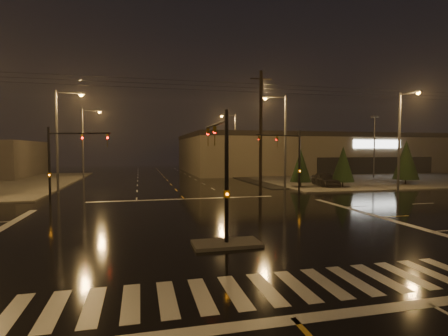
% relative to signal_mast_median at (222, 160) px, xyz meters
% --- Properties ---
extents(ground, '(140.00, 140.00, 0.00)m').
position_rel_signal_mast_median_xyz_m(ground, '(-0.00, 3.07, -3.75)').
color(ground, black).
rests_on(ground, ground).
extents(sidewalk_ne, '(36.00, 36.00, 0.12)m').
position_rel_signal_mast_median_xyz_m(sidewalk_ne, '(30.00, 33.07, -3.69)').
color(sidewalk_ne, '#4B4943').
rests_on(sidewalk_ne, ground).
extents(median_island, '(3.00, 1.60, 0.15)m').
position_rel_signal_mast_median_xyz_m(median_island, '(-0.00, -0.93, -3.68)').
color(median_island, '#4B4943').
rests_on(median_island, ground).
extents(crosswalk, '(15.00, 2.60, 0.01)m').
position_rel_signal_mast_median_xyz_m(crosswalk, '(-0.00, -5.93, -3.75)').
color(crosswalk, beige).
rests_on(crosswalk, ground).
extents(stop_bar_near, '(16.00, 0.50, 0.01)m').
position_rel_signal_mast_median_xyz_m(stop_bar_near, '(-0.00, -7.93, -3.75)').
color(stop_bar_near, beige).
rests_on(stop_bar_near, ground).
extents(stop_bar_far, '(16.00, 0.50, 0.01)m').
position_rel_signal_mast_median_xyz_m(stop_bar_far, '(-0.00, 14.07, -3.75)').
color(stop_bar_far, beige).
rests_on(stop_bar_far, ground).
extents(parking_lot, '(50.00, 24.00, 0.08)m').
position_rel_signal_mast_median_xyz_m(parking_lot, '(35.00, 31.07, -3.71)').
color(parking_lot, black).
rests_on(parking_lot, ground).
extents(retail_building, '(60.20, 28.30, 7.20)m').
position_rel_signal_mast_median_xyz_m(retail_building, '(35.00, 49.06, 0.09)').
color(retail_building, '#69624B').
rests_on(retail_building, ground).
extents(signal_mast_median, '(0.25, 4.59, 6.00)m').
position_rel_signal_mast_median_xyz_m(signal_mast_median, '(0.00, 0.00, 0.00)').
color(signal_mast_median, black).
rests_on(signal_mast_median, ground).
extents(signal_mast_ne, '(4.84, 1.86, 6.00)m').
position_rel_signal_mast_median_xyz_m(signal_mast_ne, '(9.50, 13.21, 0.04)').
color(signal_mast_ne, black).
rests_on(signal_mast_ne, ground).
extents(signal_mast_nw, '(4.84, 1.86, 6.00)m').
position_rel_signal_mast_median_xyz_m(signal_mast_nw, '(-9.50, 13.21, 0.04)').
color(signal_mast_nw, black).
rests_on(signal_mast_nw, ground).
extents(streetlight_1, '(2.77, 0.32, 10.00)m').
position_rel_signal_mast_median_xyz_m(streetlight_1, '(-11.18, 21.07, 2.05)').
color(streetlight_1, '#38383A').
rests_on(streetlight_1, ground).
extents(streetlight_2, '(2.77, 0.32, 10.00)m').
position_rel_signal_mast_median_xyz_m(streetlight_2, '(-11.18, 37.07, 2.05)').
color(streetlight_2, '#38383A').
rests_on(streetlight_2, ground).
extents(streetlight_3, '(2.77, 0.32, 10.00)m').
position_rel_signal_mast_median_xyz_m(streetlight_3, '(11.18, 19.07, 2.05)').
color(streetlight_3, '#38383A').
rests_on(streetlight_3, ground).
extents(streetlight_4, '(2.77, 0.32, 10.00)m').
position_rel_signal_mast_median_xyz_m(streetlight_4, '(11.18, 39.07, 2.05)').
color(streetlight_4, '#38383A').
rests_on(streetlight_4, ground).
extents(streetlight_6, '(0.32, 2.77, 10.00)m').
position_rel_signal_mast_median_xyz_m(streetlight_6, '(22.00, 14.26, 2.05)').
color(streetlight_6, '#38383A').
rests_on(streetlight_6, ground).
extents(utility_pole_1, '(2.20, 0.32, 12.00)m').
position_rel_signal_mast_median_xyz_m(utility_pole_1, '(8.00, 17.07, 2.38)').
color(utility_pole_1, black).
rests_on(utility_pole_1, ground).
extents(conifer_0, '(2.31, 2.31, 4.30)m').
position_rel_signal_mast_median_xyz_m(conifer_0, '(13.72, 19.85, -1.25)').
color(conifer_0, black).
rests_on(conifer_0, ground).
extents(conifer_1, '(2.51, 2.51, 4.61)m').
position_rel_signal_mast_median_xyz_m(conifer_1, '(18.33, 18.83, -1.10)').
color(conifer_1, black).
rests_on(conifer_1, ground).
extents(conifer_2, '(3.00, 3.00, 5.38)m').
position_rel_signal_mast_median_xyz_m(conifer_2, '(27.49, 19.84, -0.71)').
color(conifer_2, black).
rests_on(conifer_2, ground).
extents(car_parked, '(2.72, 5.23, 1.70)m').
position_rel_signal_mast_median_xyz_m(car_parked, '(17.06, 20.34, -2.90)').
color(car_parked, black).
rests_on(car_parked, ground).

